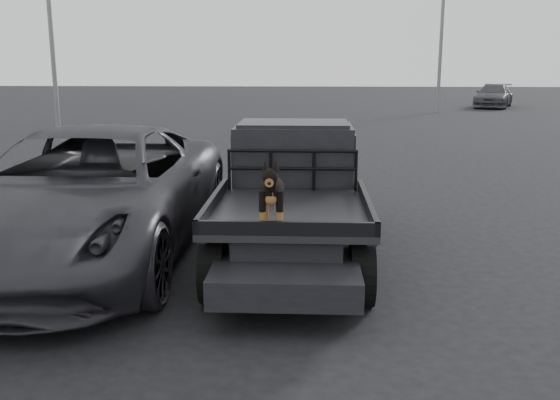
# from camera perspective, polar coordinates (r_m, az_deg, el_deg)

# --- Properties ---
(ground) EXTENTS (120.00, 120.00, 0.00)m
(ground) POSITION_cam_1_polar(r_m,az_deg,el_deg) (7.44, 5.11, -8.61)
(ground) COLOR black
(ground) RESTS_ON ground
(flatbed_ute) EXTENTS (2.00, 5.40, 0.92)m
(flatbed_ute) POSITION_cam_1_polar(r_m,az_deg,el_deg) (8.62, 1.07, -2.35)
(flatbed_ute) COLOR black
(flatbed_ute) RESTS_ON ground
(ute_cab) EXTENTS (1.72, 1.30, 0.88)m
(ute_cab) POSITION_cam_1_polar(r_m,az_deg,el_deg) (9.37, 1.27, 4.49)
(ute_cab) COLOR black
(ute_cab) RESTS_ON flatbed_ute
(headache_rack) EXTENTS (1.80, 0.08, 0.55)m
(headache_rack) POSITION_cam_1_polar(r_m,az_deg,el_deg) (8.66, 1.13, 2.70)
(headache_rack) COLOR black
(headache_rack) RESTS_ON flatbed_ute
(dog) EXTENTS (0.32, 0.60, 0.74)m
(dog) POSITION_cam_1_polar(r_m,az_deg,el_deg) (6.64, -0.74, 0.47)
(dog) COLOR black
(dog) RESTS_ON flatbed_ute
(parked_suv) EXTENTS (3.01, 6.44, 1.78)m
(parked_suv) POSITION_cam_1_polar(r_m,az_deg,el_deg) (8.97, -17.14, 0.52)
(parked_suv) COLOR #323137
(parked_suv) RESTS_ON ground
(distant_car_b) EXTENTS (3.44, 4.94, 1.33)m
(distant_car_b) POSITION_cam_1_polar(r_m,az_deg,el_deg) (38.98, 18.94, 9.00)
(distant_car_b) COLOR #404045
(distant_car_b) RESTS_ON ground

